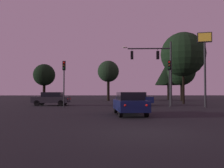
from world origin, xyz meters
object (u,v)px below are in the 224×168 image
tree_behind_sign (183,54)px  tree_right_cluster (44,75)px  traffic_light_corner_right (64,75)px  traffic_signal_mast_arm (158,63)px  store_sign_illuminated (205,53)px  car_crossing_left (135,99)px  traffic_light_corner_left (169,74)px  car_nearside_lane (130,103)px  tree_center_horizon (108,72)px  tree_left_far (168,73)px  tree_lot_edge (181,71)px  car_crossing_right (51,99)px

tree_behind_sign → tree_right_cluster: 24.43m
traffic_light_corner_right → tree_right_cluster: 21.07m
traffic_light_corner_right → tree_right_cluster: bearing=108.9°
traffic_signal_mast_arm → store_sign_illuminated: 4.91m
car_crossing_left → store_sign_illuminated: 8.89m
traffic_signal_mast_arm → traffic_light_corner_right: size_ratio=1.56×
traffic_light_corner_right → tree_right_cluster: size_ratio=0.69×
tree_right_cluster → traffic_light_corner_left: bearing=-50.1°
traffic_light_corner_right → car_nearside_lane: (5.58, -7.31, -2.41)m
car_crossing_left → store_sign_illuminated: bearing=-29.3°
traffic_signal_mast_arm → traffic_light_corner_left: size_ratio=1.55×
traffic_light_corner_left → traffic_light_corner_right: size_ratio=1.01×
tree_behind_sign → tree_center_horizon: tree_behind_sign is taller
car_nearside_lane → tree_center_horizon: size_ratio=0.65×
store_sign_illuminated → traffic_signal_mast_arm: bearing=150.4°
traffic_light_corner_right → tree_left_far: tree_left_far is taller
store_sign_illuminated → tree_behind_sign: bearing=87.4°
car_crossing_left → tree_lot_edge: 18.19m
store_sign_illuminated → car_crossing_left: bearing=150.7°
car_nearside_lane → store_sign_illuminated: 12.23m
traffic_signal_mast_arm → tree_right_cluster: 23.90m
car_crossing_left → tree_lot_edge: bearing=54.9°
car_crossing_right → tree_lot_edge: (19.62, 14.21, 4.41)m
traffic_light_corner_left → tree_right_cluster: tree_right_cluster is taller
traffic_signal_mast_arm → tree_right_cluster: bearing=133.9°
traffic_light_corner_left → tree_left_far: bearing=75.0°
traffic_light_corner_right → store_sign_illuminated: bearing=1.1°
tree_behind_sign → tree_center_horizon: bearing=130.1°
car_nearside_lane → tree_left_far: (11.31, 31.88, 4.60)m
traffic_light_corner_left → car_crossing_left: bearing=122.8°
traffic_signal_mast_arm → traffic_light_corner_left: 3.44m
car_nearside_lane → tree_right_cluster: (-12.38, 27.20, 3.79)m
tree_lot_edge → traffic_light_corner_right: bearing=-133.6°
traffic_signal_mast_arm → car_nearside_lane: (-4.17, -9.97, -3.93)m
traffic_light_corner_left → car_nearside_lane: traffic_light_corner_left is taller
traffic_light_corner_right → store_sign_illuminated: 14.16m
car_nearside_lane → tree_behind_sign: bearing=59.9°
traffic_light_corner_left → tree_left_far: size_ratio=0.58×
car_crossing_right → tree_lot_edge: size_ratio=0.55×
car_nearside_lane → traffic_light_corner_right: bearing=127.3°
traffic_light_corner_left → tree_behind_sign: tree_behind_sign is taller
traffic_light_corner_left → car_crossing_right: 13.34m
traffic_light_corner_right → tree_lot_edge: bearing=46.4°
tree_left_far → tree_right_cluster: (-23.69, -4.68, -0.81)m
car_nearside_lane → car_crossing_left: (1.80, 11.27, -0.00)m
tree_center_horizon → tree_right_cluster: tree_center_horizon is taller
traffic_signal_mast_arm → tree_center_horizon: 17.33m
car_nearside_lane → car_crossing_left: bearing=80.9°
traffic_signal_mast_arm → car_nearside_lane: bearing=-112.7°
car_crossing_left → tree_right_cluster: 21.67m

